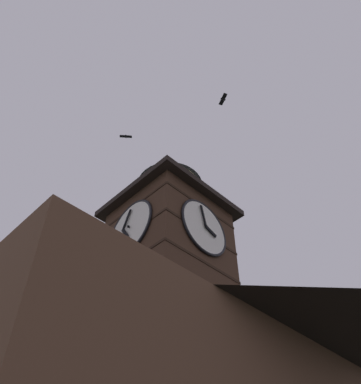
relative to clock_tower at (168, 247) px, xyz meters
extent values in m
pyramid|color=black|center=(0.67, -0.31, -4.49)|extent=(13.11, 11.70, 2.17)
cube|color=#422B1E|center=(-0.02, -0.02, -0.91)|extent=(3.58, 3.58, 4.98)
cube|color=black|center=(-0.02, -0.02, -2.81)|extent=(3.62, 3.62, 0.10)
cube|color=black|center=(-0.02, -0.02, -1.56)|extent=(3.62, 3.62, 0.10)
cube|color=black|center=(-0.02, -0.02, -0.32)|extent=(3.62, 3.62, 0.10)
cube|color=black|center=(-0.02, -0.02, 0.93)|extent=(3.62, 3.62, 0.10)
cylinder|color=white|center=(-0.02, 1.80, -0.10)|extent=(2.16, 0.10, 2.16)
torus|color=black|center=(-0.02, 1.83, -0.10)|extent=(2.26, 0.10, 2.26)
cube|color=black|center=(-0.27, 1.90, -0.19)|extent=(0.55, 0.04, 0.29)
cube|color=black|center=(0.09, 1.90, 0.33)|extent=(0.29, 0.04, 0.88)
sphere|color=black|center=(-0.02, 1.91, -0.10)|extent=(0.10, 0.10, 0.10)
cylinder|color=white|center=(1.80, -0.02, -0.10)|extent=(0.10, 2.16, 2.16)
torus|color=black|center=(1.83, -0.02, -0.10)|extent=(0.10, 2.26, 2.26)
cube|color=black|center=(1.90, -0.17, -0.33)|extent=(0.04, 0.40, 0.52)
cube|color=black|center=(1.90, -0.20, 0.31)|extent=(0.04, 0.43, 0.85)
sphere|color=black|center=(1.91, -0.02, -0.10)|extent=(0.10, 0.10, 0.10)
cube|color=black|center=(-0.02, -0.02, 1.70)|extent=(4.28, 4.28, 0.25)
cylinder|color=#D1BC84|center=(-0.02, -0.02, 2.55)|extent=(2.51, 2.51, 1.45)
cylinder|color=#2D2319|center=(-0.02, -0.02, 2.07)|extent=(2.57, 2.57, 0.10)
cylinder|color=#2D2319|center=(-0.02, -0.02, 2.55)|extent=(2.57, 2.57, 0.10)
cylinder|color=#2D2319|center=(-0.02, -0.02, 3.03)|extent=(2.57, 2.57, 0.10)
cone|color=#424C5B|center=(-0.02, -0.02, 3.74)|extent=(2.81, 2.81, 0.93)
sphere|color=#384251|center=(-0.02, -0.02, 4.30)|extent=(0.16, 0.16, 0.16)
cone|color=black|center=(-2.03, -6.48, -2.41)|extent=(5.48, 5.48, 5.99)
cone|color=black|center=(-2.03, -6.48, 1.83)|extent=(3.82, 3.82, 6.14)
cone|color=black|center=(-2.03, -6.48, 5.66)|extent=(2.16, 2.16, 5.46)
cone|color=#183020|center=(-6.38, -3.12, -2.02)|extent=(4.19, 4.19, 3.63)
cone|color=#1A3F21|center=(-6.38, -3.12, 1.31)|extent=(3.40, 3.40, 4.91)
cone|color=#163B1C|center=(-6.38, -3.12, 3.48)|extent=(2.61, 2.61, 3.88)
cone|color=#173522|center=(-6.38, -3.12, 6.61)|extent=(1.82, 1.82, 4.77)
ellipsoid|color=black|center=(1.44, -1.78, 7.04)|extent=(0.21, 0.22, 0.11)
cube|color=black|center=(1.56, -1.88, 7.04)|extent=(0.32, 0.30, 0.04)
cube|color=black|center=(1.33, -1.68, 7.04)|extent=(0.32, 0.30, 0.04)
ellipsoid|color=black|center=(0.26, 3.51, 5.85)|extent=(0.27, 0.22, 0.13)
cube|color=black|center=(0.33, 3.64, 5.85)|extent=(0.28, 0.34, 0.04)
cube|color=black|center=(0.20, 3.38, 5.85)|extent=(0.28, 0.34, 0.04)
camera|label=1|loc=(8.53, 9.31, -9.48)|focal=38.98mm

